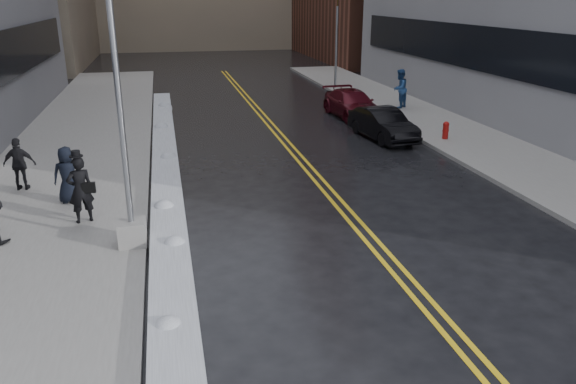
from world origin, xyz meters
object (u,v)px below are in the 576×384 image
traffic_signal (337,35)px  pedestrian_east (400,89)px  lamppost (124,149)px  pedestrian_fedora (80,190)px  pedestrian_c (68,175)px  car_maroon (352,104)px  pedestrian_d (20,164)px  fire_hydrant (446,129)px  car_black (383,124)px

traffic_signal → pedestrian_east: (1.30, -7.23, -2.25)m
lamppost → pedestrian_fedora: size_ratio=4.27×
pedestrian_c → car_maroon: bearing=-141.6°
pedestrian_d → pedestrian_east: (16.57, 9.88, 0.20)m
pedestrian_fedora → pedestrian_d: 3.80m
lamppost → pedestrian_c: lamppost is taller
pedestrian_c → pedestrian_east: size_ratio=0.82×
fire_hydrant → traffic_signal: 14.30m
lamppost → pedestrian_d: bearing=125.3°
car_black → pedestrian_fedora: bearing=-154.7°
fire_hydrant → pedestrian_east: size_ratio=0.36×
pedestrian_c → pedestrian_d: size_ratio=1.02×
fire_hydrant → pedestrian_fedora: bearing=-155.4°
traffic_signal → car_black: bearing=-98.2°
traffic_signal → pedestrian_fedora: traffic_signal is taller
lamppost → pedestrian_d: lamppost is taller
pedestrian_east → traffic_signal: bearing=-119.9°
pedestrian_fedora → car_maroon: pedestrian_fedora is taller
pedestrian_east → pedestrian_c: bearing=-2.9°
car_black → pedestrian_east: bearing=53.6°
traffic_signal → car_black: traffic_signal is taller
pedestrian_c → car_black: pedestrian_c is taller
pedestrian_c → traffic_signal: bearing=-128.4°
pedestrian_east → fire_hydrant: bearing=43.1°
lamppost → pedestrian_c: size_ratio=4.63×
lamppost → pedestrian_c: bearing=118.9°
traffic_signal → pedestrian_d: (-15.27, -17.11, -2.44)m
pedestrian_east → car_black: 6.58m
fire_hydrant → pedestrian_d: (-15.77, -3.11, 0.41)m
fire_hydrant → pedestrian_fedora: size_ratio=0.41×
car_maroon → lamppost: bearing=-130.2°
pedestrian_d → car_maroon: 16.15m
traffic_signal → car_maroon: 8.97m
pedestrian_fedora → pedestrian_c: (-0.55, 1.64, -0.07)m
lamppost → pedestrian_east: lamppost is taller
pedestrian_d → pedestrian_c: bearing=142.4°
pedestrian_d → lamppost: bearing=130.9°
lamppost → fire_hydrant: 14.81m
car_black → car_maroon: car_maroon is taller
fire_hydrant → pedestrian_east: bearing=83.3°
fire_hydrant → pedestrian_d: bearing=-168.8°
car_black → lamppost: bearing=-145.3°
fire_hydrant → pedestrian_east: pedestrian_east is taller
pedestrian_fedora → fire_hydrant: bearing=-173.7°
fire_hydrant → traffic_signal: (-0.50, 14.00, 2.85)m
pedestrian_c → lamppost: bearing=116.8°
lamppost → pedestrian_east: size_ratio=3.79×
fire_hydrant → lamppost: bearing=-147.0°
car_maroon → pedestrian_fedora: bearing=-137.5°
lamppost → car_maroon: size_ratio=1.66×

